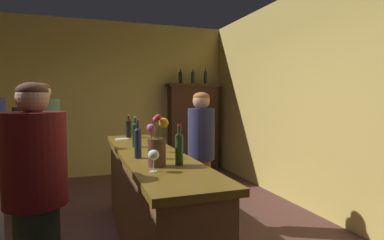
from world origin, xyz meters
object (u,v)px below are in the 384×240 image
wine_bottle_chardonnay (138,141)px  flower_arrangement (157,147)px  wine_bottle_pinot (179,147)px  patron_by_cabinet (44,155)px  wine_bottle_syrah (135,133)px  patron_in_navy (30,151)px  display_bottle_left (180,77)px  cheese_plate (122,139)px  patron_redhead (36,194)px  bartender (201,153)px  wine_bottle_merlot (129,127)px  bar_counter (150,202)px  wine_glass_front (161,143)px  display_cabinet (193,126)px  wine_glass_mid (154,156)px  display_bottle_center (205,77)px  display_bottle_midleft (193,77)px

wine_bottle_chardonnay → flower_arrangement: bearing=-77.6°
wine_bottle_pinot → patron_by_cabinet: 1.68m
wine_bottle_syrah → patron_in_navy: (-1.12, 0.90, -0.27)m
display_bottle_left → patron_by_cabinet: 3.53m
wine_bottle_pinot → patron_by_cabinet: size_ratio=0.19×
flower_arrangement → cheese_plate: bearing=92.0°
patron_redhead → bartender: patron_redhead is taller
flower_arrangement → display_bottle_left: bearing=70.0°
wine_bottle_merlot → wine_bottle_syrah: size_ratio=0.94×
patron_by_cabinet → bartender: size_ratio=1.06×
wine_bottle_merlot → patron_redhead: size_ratio=0.19×
patron_redhead → bartender: 1.90m
flower_arrangement → patron_redhead: patron_redhead is taller
wine_bottle_syrah → patron_by_cabinet: 0.97m
bar_counter → wine_bottle_pinot: 0.92m
bar_counter → patron_redhead: bearing=-143.2°
wine_bottle_pinot → wine_glass_front: (0.00, 0.61, -0.05)m
wine_bottle_merlot → wine_bottle_pinot: (0.12, -1.82, 0.00)m
wine_bottle_syrah → patron_in_navy: 1.46m
display_cabinet → wine_glass_mid: display_cabinet is taller
wine_glass_mid → bartender: size_ratio=0.10×
display_cabinet → patron_redhead: bearing=-123.0°
display_bottle_left → wine_glass_front: bearing=-110.6°
wine_bottle_chardonnay → patron_by_cabinet: (-0.82, 0.90, -0.23)m
wine_bottle_merlot → wine_bottle_pinot: 1.82m
display_bottle_left → bartender: (-0.61, -2.73, -1.06)m
wine_bottle_pinot → bartender: size_ratio=0.20×
display_cabinet → display_bottle_center: display_bottle_center is taller
wine_glass_mid → cheese_plate: size_ratio=0.90×
wine_bottle_chardonnay → display_bottle_center: (1.99, 3.41, 0.81)m
bar_counter → patron_in_navy: patron_in_navy is taller
flower_arrangement → patron_redhead: size_ratio=0.24×
wine_bottle_pinot → bartender: bearing=60.8°
wine_bottle_syrah → display_bottle_midleft: display_bottle_midleft is taller
bar_counter → wine_glass_mid: bearing=-99.8°
wine_bottle_syrah → patron_by_cabinet: (-0.90, 0.29, -0.23)m
wine_bottle_syrah → cheese_plate: size_ratio=1.87×
wine_bottle_chardonnay → display_bottle_left: (1.45, 3.41, 0.80)m
cheese_plate → wine_bottle_pinot: bearing=-82.1°
wine_glass_mid → wine_glass_front: bearing=72.7°
wine_bottle_pinot → wine_glass_front: 0.61m
display_bottle_left → cheese_plate: bearing=-123.7°
wine_glass_front → flower_arrangement: bearing=-106.2°
wine_glass_front → patron_by_cabinet: 1.27m
display_cabinet → flower_arrangement: display_cabinet is taller
flower_arrangement → display_bottle_midleft: bearing=66.6°
wine_bottle_pinot → patron_by_cabinet: bearing=130.0°
wine_bottle_pinot → display_bottle_midleft: bearing=68.8°
cheese_plate → wine_glass_mid: bearing=-90.2°
display_bottle_center → wine_bottle_chardonnay: bearing=-120.3°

